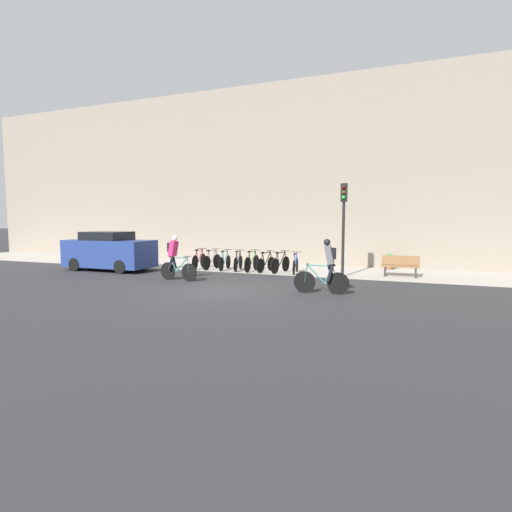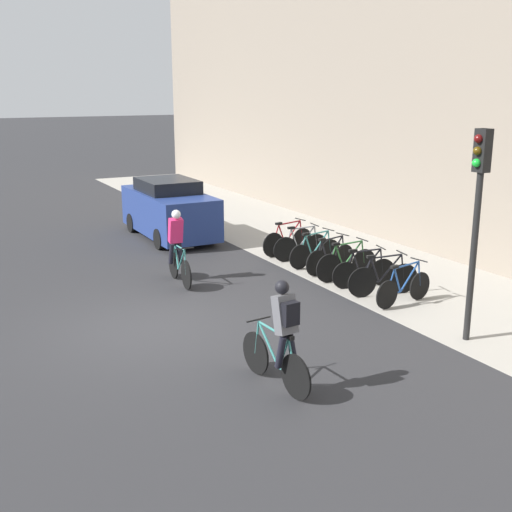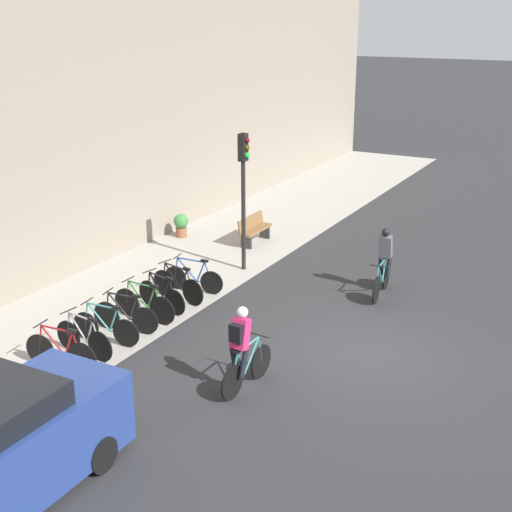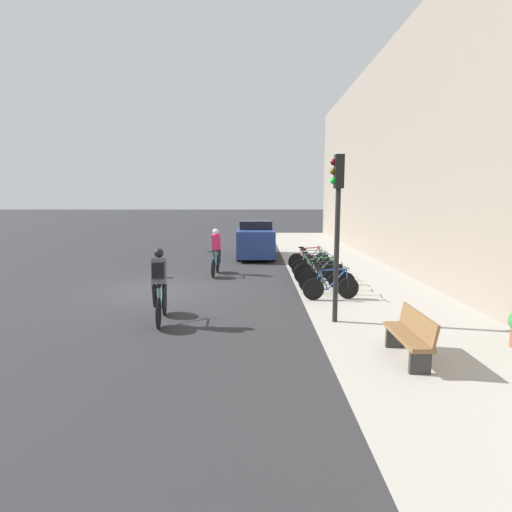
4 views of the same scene
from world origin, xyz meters
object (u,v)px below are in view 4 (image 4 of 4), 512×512
object	(u,v)px
cyclist_pink	(216,250)
bench	(410,335)
parked_bike_5	(323,277)
parked_bike_2	(314,266)
parked_bike_3	(316,269)
cyclist_grey	(160,285)
parked_bike_6	(327,281)
parked_bike_4	(320,272)
parked_bike_1	(311,263)
parked_car	(256,240)
traffic_light_pole	(337,209)
parked_bike_0	(309,260)
parked_bike_7	(331,286)

from	to	relation	value
cyclist_pink	bench	size ratio (longest dim) A/B	1.18
parked_bike_5	parked_bike_2	bearing A→B (deg)	-179.97
parked_bike_3	parked_bike_5	distance (m)	1.41
cyclist_grey	parked_bike_6	size ratio (longest dim) A/B	1.04
parked_bike_4	bench	world-z (taller)	parked_bike_4
cyclist_grey	parked_bike_1	size ratio (longest dim) A/B	1.09
parked_bike_3	parked_bike_6	size ratio (longest dim) A/B	0.95
cyclist_pink	parked_bike_1	size ratio (longest dim) A/B	1.08
parked_bike_2	parked_car	distance (m)	5.53
parked_bike_5	traffic_light_pole	bearing A→B (deg)	-5.11
parked_bike_1	parked_bike_2	distance (m)	0.71
parked_bike_0	parked_car	xyz separation A→B (m)	(-3.64, -2.19, 0.49)
cyclist_grey	parked_bike_2	size ratio (longest dim) A/B	1.06
cyclist_grey	parked_bike_4	world-z (taller)	cyclist_grey
cyclist_grey	parked_bike_4	xyz separation A→B (m)	(-4.44, 4.44, -0.53)
parked_bike_3	parked_bike_4	bearing A→B (deg)	-0.00
traffic_light_pole	bench	bearing A→B (deg)	22.08
cyclist_grey	parked_bike_1	distance (m)	7.94
cyclist_pink	parked_bike_3	world-z (taller)	cyclist_pink
parked_bike_0	parked_car	bearing A→B (deg)	-148.93
parked_bike_6	parked_car	distance (m)	8.20
parked_bike_3	parked_bike_4	xyz separation A→B (m)	(0.71, -0.00, 0.02)
parked_bike_3	cyclist_grey	bearing A→B (deg)	-40.83
cyclist_pink	parked_bike_6	distance (m)	4.96
cyclist_grey	parked_bike_3	xyz separation A→B (m)	(-5.14, 4.44, -0.55)
parked_bike_3	parked_bike_5	size ratio (longest dim) A/B	1.02
parked_bike_7	traffic_light_pole	xyz separation A→B (m)	(2.15, -0.32, 2.31)
parked_bike_0	parked_bike_5	distance (m)	3.54
traffic_light_pole	parked_car	size ratio (longest dim) A/B	0.91
parked_bike_0	parked_bike_3	distance (m)	2.12
parked_bike_4	parked_bike_7	world-z (taller)	parked_bike_4
parked_bike_0	parked_bike_7	world-z (taller)	parked_bike_0
parked_bike_2	parked_car	world-z (taller)	parked_car
parked_bike_7	bench	world-z (taller)	parked_bike_7
cyclist_pink	parked_bike_5	distance (m)	4.54
bench	parked_car	xyz separation A→B (m)	(-13.03, -2.80, 0.43)
parked_bike_4	parked_car	bearing A→B (deg)	-161.27
parked_car	bench	bearing A→B (deg)	12.13
cyclist_pink	parked_bike_2	world-z (taller)	cyclist_pink
parked_bike_1	parked_bike_5	world-z (taller)	parked_bike_1
parked_bike_5	parked_bike_7	world-z (taller)	parked_bike_5
parked_bike_6	traffic_light_pole	distance (m)	3.68
parked_bike_3	parked_car	bearing A→B (deg)	-159.16
parked_bike_6	parked_bike_5	bearing A→B (deg)	179.98
parked_bike_5	parked_bike_6	size ratio (longest dim) A/B	0.93
cyclist_grey	parked_bike_6	distance (m)	5.40
cyclist_pink	parked_bike_5	xyz separation A→B (m)	(2.50, 3.75, -0.55)
parked_bike_1	parked_car	xyz separation A→B (m)	(-4.35, -2.19, 0.49)
parked_bike_3	traffic_light_pole	size ratio (longest dim) A/B	0.42
parked_bike_3	parked_bike_7	size ratio (longest dim) A/B	0.98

